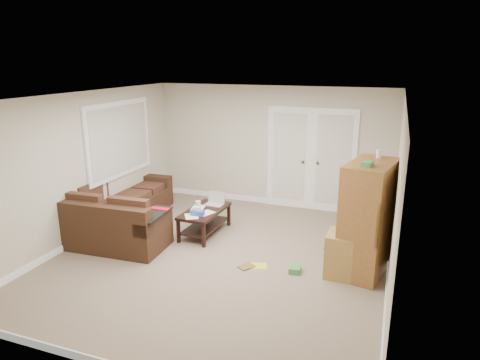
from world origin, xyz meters
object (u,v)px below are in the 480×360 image
at_px(coffee_table, 205,220).
at_px(side_cabinet, 344,251).
at_px(sectional_sofa, 120,213).
at_px(tv_armoire, 367,218).

relative_size(coffee_table, side_cabinet, 1.09).
relative_size(sectional_sofa, coffee_table, 2.42).
bearing_deg(side_cabinet, sectional_sofa, 177.12).
relative_size(tv_armoire, side_cabinet, 1.70).
bearing_deg(side_cabinet, coffee_table, 165.80).
relative_size(sectional_sofa, side_cabinet, 2.63).
xyz_separation_m(sectional_sofa, coffee_table, (1.51, 0.39, -0.08)).
distance_m(coffee_table, side_cabinet, 2.61).
height_order(coffee_table, side_cabinet, side_cabinet).
distance_m(sectional_sofa, tv_armoire, 4.30).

